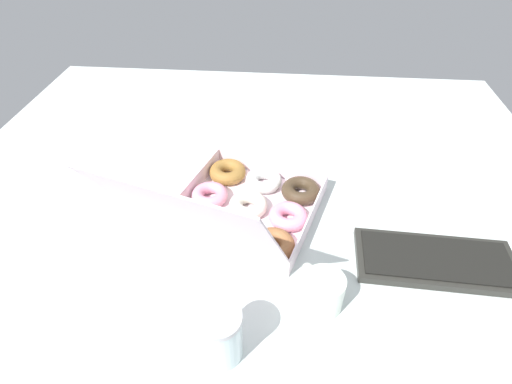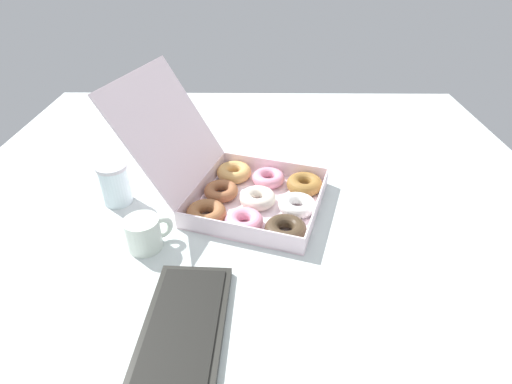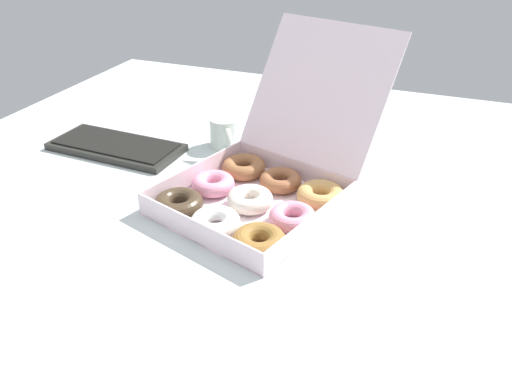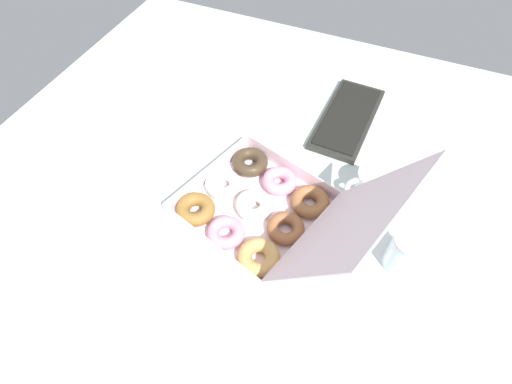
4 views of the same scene
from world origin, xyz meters
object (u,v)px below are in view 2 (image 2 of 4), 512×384
glass_jar (115,184)px  keyboard (181,337)px  coffee_mug (145,233)px  donut_box (249,192)px

glass_jar → keyboard: bearing=-150.8°
coffee_mug → glass_jar: glass_jar is taller
donut_box → coffee_mug: (-18.65, 24.56, 0.41)cm
donut_box → glass_jar: size_ratio=5.00×
coffee_mug → donut_box: bearing=-52.8°
coffee_mug → glass_jar: size_ratio=0.92×
coffee_mug → glass_jar: bearing=33.6°
keyboard → glass_jar: bearing=29.2°
keyboard → glass_jar: (45.54, 25.42, 4.92)cm
donut_box → glass_jar: donut_box is taller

